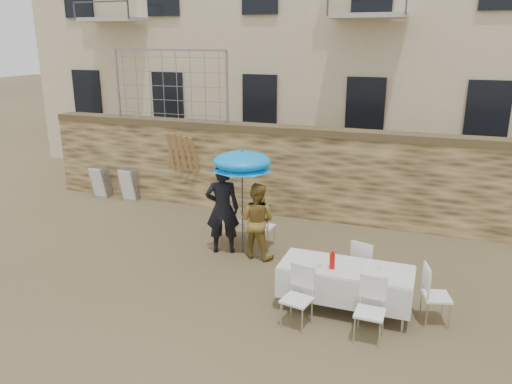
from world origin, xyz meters
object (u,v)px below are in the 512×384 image
(couple_chair_right, at_px, (264,225))
(soda_bottle, at_px, (332,261))
(banquet_table, at_px, (346,269))
(table_chair_front_left, at_px, (297,298))
(man_suit, at_px, (222,209))
(table_chair_back, at_px, (365,265))
(chair_stack_left, at_px, (105,180))
(table_chair_side, at_px, (437,295))
(table_chair_front_right, at_px, (370,311))
(woman_dress, at_px, (257,221))
(umbrella, at_px, (242,164))
(chair_stack_right, at_px, (132,183))
(couple_chair_left, at_px, (233,221))

(couple_chair_right, height_order, soda_bottle, soda_bottle)
(banquet_table, relative_size, soda_bottle, 8.08)
(couple_chair_right, distance_m, table_chair_front_left, 3.16)
(man_suit, relative_size, table_chair_back, 1.97)
(table_chair_back, xyz_separation_m, chair_stack_left, (-7.74, 3.09, -0.02))
(table_chair_front_left, height_order, table_chair_side, same)
(man_suit, distance_m, table_chair_front_right, 4.02)
(woman_dress, relative_size, table_chair_front_left, 1.63)
(table_chair_front_right, relative_size, table_chair_back, 1.00)
(banquet_table, height_order, table_chair_front_right, table_chair_front_right)
(man_suit, relative_size, couple_chair_right, 1.97)
(table_chair_front_left, bearing_deg, umbrella, 139.07)
(table_chair_front_right, bearing_deg, chair_stack_left, 151.20)
(table_chair_front_right, bearing_deg, chair_stack_right, 148.17)
(table_chair_side, bearing_deg, couple_chair_left, 49.76)
(couple_chair_right, xyz_separation_m, banquet_table, (2.12, -2.02, 0.25))
(table_chair_back, bearing_deg, chair_stack_right, -7.69)
(table_chair_front_left, distance_m, table_chair_side, 2.17)
(banquet_table, height_order, chair_stack_right, chair_stack_right)
(couple_chair_right, xyz_separation_m, chair_stack_left, (-5.42, 1.87, -0.02))
(banquet_table, xyz_separation_m, table_chair_front_left, (-0.60, -0.75, -0.25))
(couple_chair_left, distance_m, table_chair_back, 3.25)
(couple_chair_left, bearing_deg, umbrella, 141.49)
(soda_bottle, height_order, table_chair_front_right, soda_bottle)
(table_chair_front_right, height_order, chair_stack_right, table_chair_front_right)
(table_chair_back, height_order, chair_stack_left, table_chair_back)
(couple_chair_left, xyz_separation_m, chair_stack_left, (-4.72, 1.87, -0.02))
(woman_dress, distance_m, soda_bottle, 2.48)
(woman_dress, relative_size, couple_chair_left, 1.63)
(soda_bottle, relative_size, table_chair_side, 0.27)
(table_chair_back, relative_size, table_chair_side, 1.00)
(umbrella, relative_size, chair_stack_left, 2.18)
(man_suit, xyz_separation_m, soda_bottle, (2.62, -1.62, -0.04))
(couple_chair_left, bearing_deg, woman_dress, 153.60)
(soda_bottle, relative_size, chair_stack_right, 0.28)
(couple_chair_left, bearing_deg, couple_chair_right, -170.14)
(woman_dress, bearing_deg, table_chair_front_right, 146.95)
(table_chair_front_left, xyz_separation_m, table_chair_side, (2.00, 0.85, 0.00))
(banquet_table, height_order, table_chair_side, table_chair_side)
(couple_chair_left, relative_size, table_chair_back, 1.00)
(table_chair_front_left, height_order, chair_stack_right, table_chair_front_left)
(chair_stack_right, bearing_deg, table_chair_back, -24.34)
(soda_bottle, xyz_separation_m, table_chair_side, (1.60, 0.25, -0.43))
(man_suit, bearing_deg, table_chair_side, 141.27)
(couple_chair_left, height_order, banquet_table, couple_chair_left)
(banquet_table, xyz_separation_m, table_chair_front_right, (0.50, -0.75, -0.25))
(banquet_table, distance_m, table_chair_side, 1.43)
(chair_stack_right, bearing_deg, table_chair_side, -25.26)
(couple_chair_right, relative_size, banquet_table, 0.46)
(couple_chair_left, relative_size, chair_stack_left, 1.04)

